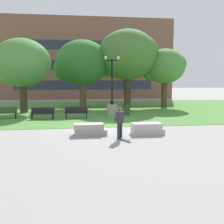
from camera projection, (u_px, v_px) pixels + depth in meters
ground_plane at (99, 128)px, 16.96m from camera, size 140.00×140.00×0.00m
grass_lawn at (91, 110)px, 26.79m from camera, size 40.00×20.00×0.02m
concrete_block_center at (90, 129)px, 14.82m from camera, size 1.84×0.90×0.64m
concrete_block_left at (147, 129)px, 15.03m from camera, size 1.80×0.90×0.64m
person_skateboarder at (120, 121)px, 13.69m from camera, size 0.81×1.14×1.71m
skateboard at (124, 139)px, 13.46m from camera, size 0.65×0.99×0.14m
park_bench_near_left at (76, 112)px, 20.87m from camera, size 1.82×0.59×0.90m
park_bench_near_right at (5, 112)px, 20.72m from camera, size 1.85×0.76×0.90m
park_bench_far_left at (43, 113)px, 20.39m from camera, size 1.84×0.70×0.90m
lamp_post_left at (112, 103)px, 22.94m from camera, size 1.32×0.80×5.20m
tree_near_right at (21, 63)px, 23.93m from camera, size 5.43×5.17×6.79m
tree_far_left at (127, 56)px, 28.09m from camera, size 6.63×6.31×8.37m
tree_far_right at (82, 63)px, 28.02m from camera, size 5.95×5.67×7.25m
tree_near_left at (164, 67)px, 28.78m from camera, size 4.65×4.43×6.39m
trash_bin at (127, 110)px, 22.67m from camera, size 0.49×0.49×0.96m
building_facade_distant at (84, 59)px, 40.22m from camera, size 28.13×1.03×12.47m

